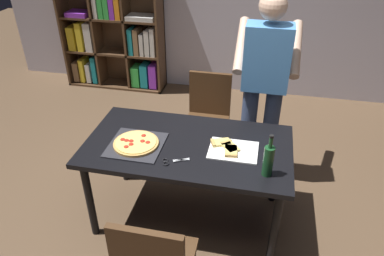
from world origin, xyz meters
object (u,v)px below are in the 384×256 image
(chair_far_side, at_px, (208,113))
(kitchen_scissors, at_px, (171,161))
(dining_table, at_px, (188,152))
(wine_bottle, at_px, (268,160))
(person_serving_pizza, at_px, (264,82))
(bookshelf, at_px, (112,20))
(pepperoni_pizza_on_tray, at_px, (136,144))

(chair_far_side, distance_m, kitchen_scissors, 1.19)
(dining_table, height_order, wine_bottle, wine_bottle)
(person_serving_pizza, distance_m, kitchen_scissors, 1.13)
(person_serving_pizza, relative_size, kitchen_scissors, 8.89)
(chair_far_side, bearing_deg, wine_bottle, -62.63)
(bookshelf, distance_m, person_serving_pizza, 2.69)
(wine_bottle, bearing_deg, bookshelf, 129.83)
(pepperoni_pizza_on_tray, bearing_deg, bookshelf, 115.97)
(chair_far_side, height_order, person_serving_pizza, person_serving_pizza)
(dining_table, height_order, chair_far_side, chair_far_side)
(person_serving_pizza, bearing_deg, kitchen_scissors, -121.90)
(dining_table, relative_size, chair_far_side, 1.74)
(pepperoni_pizza_on_tray, bearing_deg, chair_far_side, 69.64)
(person_serving_pizza, height_order, pepperoni_pizza_on_tray, person_serving_pizza)
(bookshelf, xyz_separation_m, wine_bottle, (2.18, -2.62, -0.07))
(person_serving_pizza, bearing_deg, bookshelf, 141.36)
(person_serving_pizza, distance_m, wine_bottle, 0.95)
(chair_far_side, height_order, pepperoni_pizza_on_tray, chair_far_side)
(dining_table, xyz_separation_m, pepperoni_pizza_on_tray, (-0.38, -0.10, 0.10))
(dining_table, distance_m, pepperoni_pizza_on_tray, 0.40)
(chair_far_side, xyz_separation_m, kitchen_scissors, (-0.07, -1.16, 0.24))
(chair_far_side, distance_m, person_serving_pizza, 0.74)
(dining_table, relative_size, wine_bottle, 4.95)
(wine_bottle, bearing_deg, kitchen_scissors, -179.77)
(pepperoni_pizza_on_tray, bearing_deg, dining_table, 15.13)
(dining_table, bearing_deg, bookshelf, 123.70)
(pepperoni_pizza_on_tray, distance_m, wine_bottle, 0.99)
(dining_table, bearing_deg, wine_bottle, -22.00)
(pepperoni_pizza_on_tray, xyz_separation_m, kitchen_scissors, (0.31, -0.14, -0.01))
(bookshelf, bearing_deg, dining_table, -56.30)
(kitchen_scissors, bearing_deg, wine_bottle, 0.23)
(dining_table, height_order, person_serving_pizza, person_serving_pizza)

